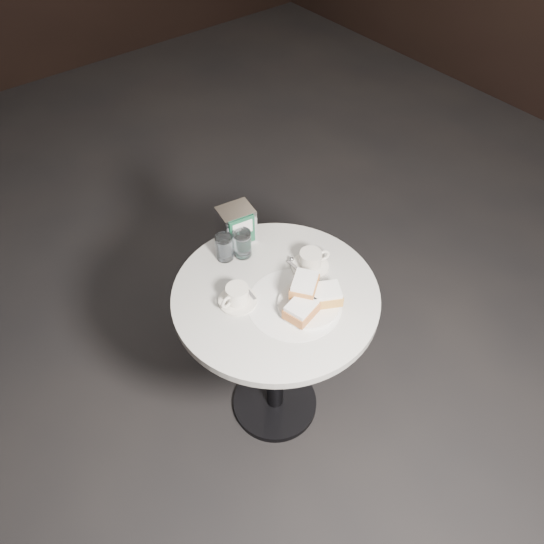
{
  "coord_description": "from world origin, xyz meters",
  "views": [
    {
      "loc": [
        -0.73,
        -0.9,
        2.09
      ],
      "look_at": [
        0.0,
        0.02,
        0.83
      ],
      "focal_mm": 35.0,
      "sensor_mm": 36.0,
      "label": 1
    }
  ],
  "objects": [
    {
      "name": "water_glass_left",
      "position": [
        -0.04,
        0.24,
        0.79
      ],
      "size": [
        0.08,
        0.08,
        0.1
      ],
      "rotation": [
        0.0,
        0.0,
        -0.28
      ],
      "color": "silver",
      "rests_on": "cafe_table"
    },
    {
      "name": "beignet_plate",
      "position": [
        0.05,
        -0.11,
        0.78
      ],
      "size": [
        0.22,
        0.21,
        0.1
      ],
      "rotation": [
        0.0,
        0.0,
        -0.06
      ],
      "color": "white",
      "rests_on": "cafe_table"
    },
    {
      "name": "coffee_cup_right",
      "position": [
        0.17,
        0.02,
        0.77
      ],
      "size": [
        0.17,
        0.17,
        0.07
      ],
      "rotation": [
        0.0,
        0.0,
        -0.29
      ],
      "color": "white",
      "rests_on": "cafe_table"
    },
    {
      "name": "coffee_cup_left",
      "position": [
        -0.12,
        0.05,
        0.77
      ],
      "size": [
        0.15,
        0.15,
        0.07
      ],
      "rotation": [
        0.0,
        0.0,
        0.16
      ],
      "color": "white",
      "rests_on": "cafe_table"
    },
    {
      "name": "napkin_dispenser",
      "position": [
        0.05,
        0.29,
        0.82
      ],
      "size": [
        0.13,
        0.12,
        0.14
      ],
      "rotation": [
        0.0,
        0.0,
        -0.17
      ],
      "color": "white",
      "rests_on": "cafe_table"
    },
    {
      "name": "cafe_table",
      "position": [
        0.0,
        0.0,
        0.55
      ],
      "size": [
        0.7,
        0.7,
        0.74
      ],
      "color": "black",
      "rests_on": "ground"
    },
    {
      "name": "water_glass_right",
      "position": [
        0.02,
        0.22,
        0.8
      ],
      "size": [
        0.08,
        0.08,
        0.1
      ],
      "rotation": [
        0.0,
        0.0,
        -0.25
      ],
      "color": "white",
      "rests_on": "cafe_table"
    },
    {
      "name": "ground",
      "position": [
        0.0,
        0.0,
        0.0
      ],
      "size": [
        7.0,
        7.0,
        0.0
      ],
      "primitive_type": "plane",
      "color": "black",
      "rests_on": "ground"
    },
    {
      "name": "sugar_spill",
      "position": [
        0.02,
        -0.08,
        0.75
      ],
      "size": [
        0.38,
        0.38,
        0.0
      ],
      "primitive_type": "cylinder",
      "rotation": [
        0.0,
        0.0,
        0.23
      ],
      "color": "white",
      "rests_on": "cafe_table"
    }
  ]
}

